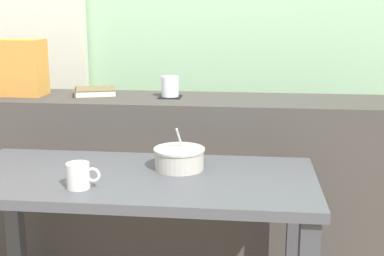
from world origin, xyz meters
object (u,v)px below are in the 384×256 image
Objects in this scene: coaster_square at (170,97)px; ceramic_mug at (79,176)px; juice_glass at (170,88)px; closed_book at (95,92)px; breakfast_table at (137,207)px; soup_bowl at (179,159)px; throw_pillow at (10,67)px.

ceramic_mug is (-0.19, -0.77, -0.13)m from coaster_square.
juice_glass is 0.36m from closed_book.
closed_book is (-0.33, 0.64, 0.31)m from breakfast_table.
coaster_square is 0.04m from juice_glass.
breakfast_table is 12.62× the size of coaster_square.
soup_bowl is (0.11, -0.53, -0.18)m from juice_glass.
coaster_square is at bearing 0.00° from juice_glass.
throw_pillow is 1.71× the size of soup_bowl.
coaster_square is at bearing -3.99° from closed_book.
juice_glass is 0.76m from throw_pillow.
coaster_square is at bearing 102.10° from soup_bowl.
throw_pillow is at bearing -179.13° from coaster_square.
breakfast_table is at bearing -62.52° from closed_book.
soup_bowl is (0.11, -0.53, -0.13)m from coaster_square.
ceramic_mug is (-0.19, -0.77, -0.17)m from juice_glass.
ceramic_mug is at bearing -136.23° from breakfast_table.
soup_bowl is at bearing -49.40° from closed_book.
ceramic_mug is at bearing -103.57° from juice_glass.
juice_glass is 0.49× the size of soup_bowl.
breakfast_table is 0.79m from closed_book.
coaster_square is 1.08× the size of juice_glass.
ceramic_mug is (-0.30, -0.24, 0.00)m from soup_bowl.
throw_pillow is (-0.72, 0.61, 0.42)m from breakfast_table.
ceramic_mug reaches higher than breakfast_table.
closed_book reaches higher than coaster_square.
ceramic_mug is at bearing -141.29° from soup_bowl.
closed_book is at bearing 176.01° from juice_glass.
coaster_square is 0.36m from closed_book.
breakfast_table is at bearing -39.90° from throw_pillow.
throw_pillow is 0.98m from ceramic_mug.
soup_bowl is (0.47, -0.55, -0.15)m from closed_book.
juice_glass is 0.81m from ceramic_mug.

